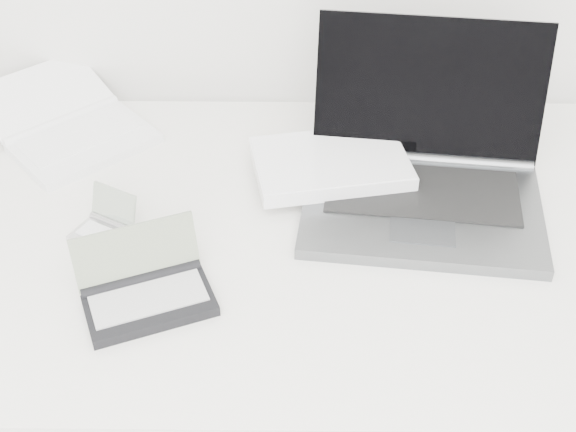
{
  "coord_description": "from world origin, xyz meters",
  "views": [
    {
      "loc": [
        -0.02,
        0.53,
        1.6
      ],
      "look_at": [
        -0.03,
        1.51,
        0.79
      ],
      "focal_mm": 50.0,
      "sensor_mm": 36.0,
      "label": 1
    }
  ],
  "objects_px": {
    "netbook_open_white": "(71,129)",
    "palmtop_charcoal": "(146,291)",
    "laptop_large": "(398,171)",
    "desk": "(306,249)"
  },
  "relations": [
    {
      "from": "netbook_open_white",
      "to": "palmtop_charcoal",
      "type": "xyz_separation_m",
      "value": [
        0.21,
        -0.44,
        0.0
      ]
    },
    {
      "from": "laptop_large",
      "to": "netbook_open_white",
      "type": "height_order",
      "value": "laptop_large"
    },
    {
      "from": "laptop_large",
      "to": "netbook_open_white",
      "type": "distance_m",
      "value": 0.63
    },
    {
      "from": "desk",
      "to": "netbook_open_white",
      "type": "height_order",
      "value": "netbook_open_white"
    },
    {
      "from": "palmtop_charcoal",
      "to": "laptop_large",
      "type": "bearing_deg",
      "value": 12.62
    },
    {
      "from": "desk",
      "to": "netbook_open_white",
      "type": "bearing_deg",
      "value": 149.11
    },
    {
      "from": "laptop_large",
      "to": "palmtop_charcoal",
      "type": "xyz_separation_m",
      "value": [
        -0.4,
        -0.27,
        -0.02
      ]
    },
    {
      "from": "netbook_open_white",
      "to": "palmtop_charcoal",
      "type": "height_order",
      "value": "palmtop_charcoal"
    },
    {
      "from": "desk",
      "to": "palmtop_charcoal",
      "type": "xyz_separation_m",
      "value": [
        -0.24,
        -0.17,
        0.07
      ]
    },
    {
      "from": "laptop_large",
      "to": "palmtop_charcoal",
      "type": "bearing_deg",
      "value": -138.8
    }
  ]
}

